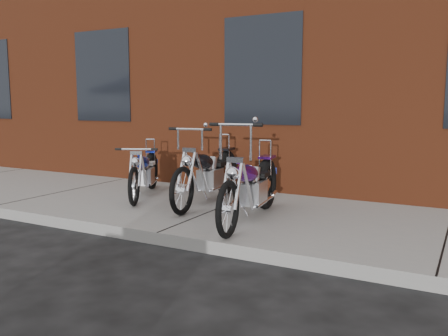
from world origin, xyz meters
The scene contains 6 objects.
ground centered at (0.00, 0.00, 0.00)m, with size 120.00×120.00×0.00m, color black.
sidewalk centered at (0.00, 1.50, 0.07)m, with size 22.00×3.00×0.15m, color gray.
building_brick centered at (0.00, 8.00, 4.00)m, with size 22.00×10.00×8.00m, color maroon.
chopper_purple centered at (0.72, 1.05, 0.56)m, with size 0.57×2.28×1.28m.
chopper_blue centered at (-1.51, 1.72, 0.52)m, with size 0.99×1.87×0.89m.
chopper_third centered at (-0.32, 1.76, 0.57)m, with size 0.56×2.31×1.17m.
Camera 1 is at (3.25, -4.38, 1.65)m, focal length 38.00 mm.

